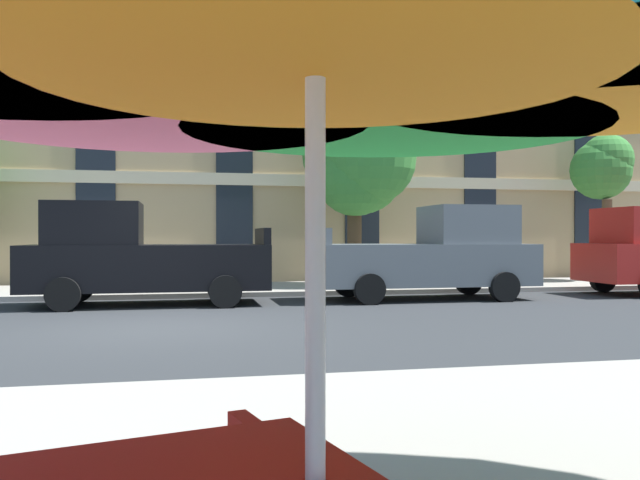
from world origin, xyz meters
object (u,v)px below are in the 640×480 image
pickup_gray (433,256)px  street_tree_right (603,167)px  street_tree_middle (359,165)px  pickup_black (137,257)px

pickup_gray → street_tree_right: 8.34m
pickup_gray → street_tree_right: size_ratio=1.10×
pickup_gray → street_tree_middle: (-0.92, 3.29, 2.45)m
pickup_gray → street_tree_middle: street_tree_middle is taller
street_tree_middle → street_tree_right: (7.97, 0.32, 0.15)m
street_tree_middle → pickup_black: bearing=-150.5°
pickup_gray → street_tree_middle: 4.20m
street_tree_right → street_tree_middle: bearing=-177.7°
pickup_gray → street_tree_right: (7.05, 3.61, 2.60)m
pickup_black → street_tree_right: street_tree_right is taller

